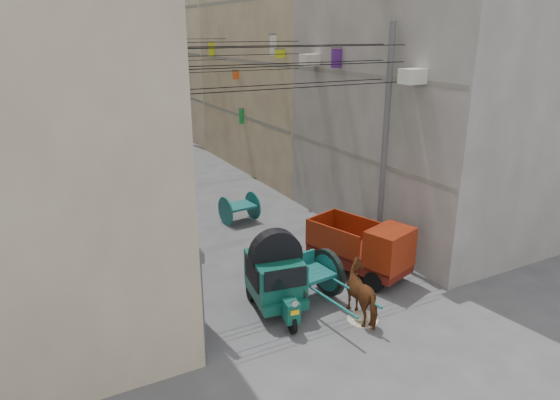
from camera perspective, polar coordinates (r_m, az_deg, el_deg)
ground at (r=12.52m, az=15.47°, el=-20.01°), size 140.00×140.00×0.00m
building_row_right at (r=43.65m, az=-8.02°, el=16.96°), size 8.00×62.00×14.00m
end_cap_building at (r=73.15m, az=-23.37°, el=16.37°), size 22.00×10.00×13.00m
shutters_left at (r=18.54m, az=-16.27°, el=-1.59°), size 0.18×14.40×2.88m
signboards at (r=29.64m, az=-13.95°, el=9.93°), size 8.22×40.52×5.67m
ac_units at (r=18.06m, az=9.24°, el=17.68°), size 0.70×6.55×3.35m
utility_poles at (r=25.12m, az=-11.29°, el=9.93°), size 7.40×22.20×8.00m
overhead_cables at (r=22.39m, az=-9.69°, el=16.11°), size 7.40×22.52×1.12m
auto_rickshaw at (r=14.44m, az=-0.50°, el=-8.46°), size 1.78×2.73×1.86m
tonga_cart at (r=14.98m, az=3.45°, el=-8.85°), size 1.69×3.39×1.48m
mini_truck at (r=16.53m, az=10.06°, el=-5.82°), size 2.44×3.66×1.89m
second_cart at (r=21.08m, az=-4.67°, el=-0.85°), size 1.50×1.35×1.22m
feed_sack at (r=14.54m, az=9.44°, el=-12.89°), size 0.55×0.44×0.28m
horse at (r=14.37m, az=9.70°, el=-10.43°), size 1.01×1.88×1.52m
distant_car_white at (r=28.58m, az=-17.50°, el=3.55°), size 2.28×3.94×1.26m
distant_car_grey at (r=39.53m, az=-13.46°, el=7.90°), size 1.46×3.71×1.20m
distant_car_green at (r=43.82m, az=-18.85°, el=8.52°), size 2.13×4.65×1.32m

